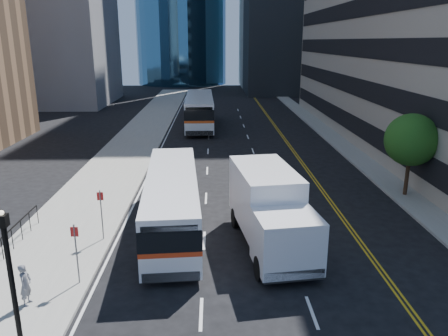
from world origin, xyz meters
name	(u,v)px	position (x,y,z in m)	size (l,w,h in m)	color
ground	(281,259)	(0.00, 0.00, 0.00)	(160.00, 160.00, 0.00)	black
sidewalk_west	(138,139)	(-10.50, 25.00, 0.07)	(5.00, 90.00, 0.15)	gray
sidewalk_east	(333,138)	(9.00, 25.00, 0.07)	(2.00, 90.00, 0.15)	gray
street_tree	(411,140)	(9.00, 8.00, 3.64)	(3.20, 3.20, 5.10)	#332114
lamp_post	(11,277)	(-9.00, -6.00, 2.72)	(0.28, 0.28, 4.56)	black
bus_front	(172,200)	(-5.13, 3.35, 1.61)	(3.34, 11.61, 2.95)	silver
bus_rear	(199,110)	(-4.57, 31.64, 1.91)	(3.30, 13.67, 3.51)	white
box_truck	(270,209)	(-0.41, 1.32, 1.89)	(3.57, 7.76, 3.58)	silver
pedestrian	(26,285)	(-9.85, -3.44, 0.94)	(0.58, 0.38, 1.59)	slate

